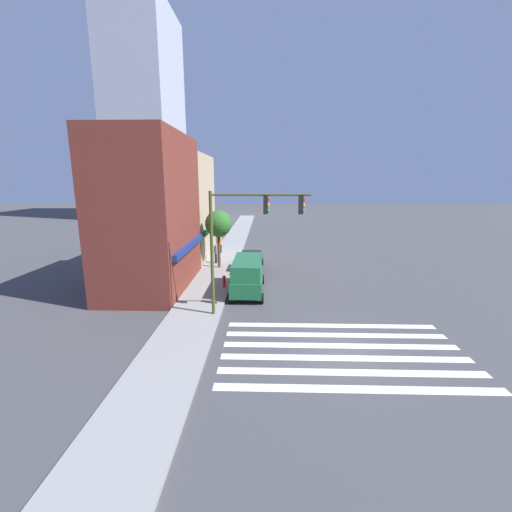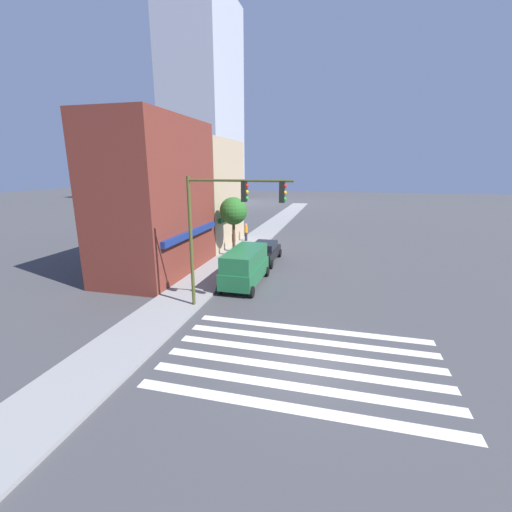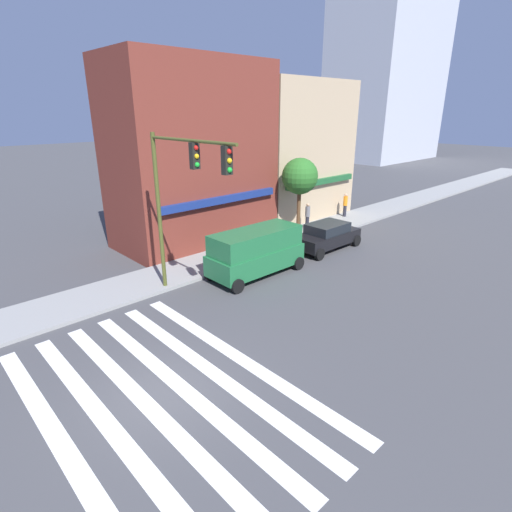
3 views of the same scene
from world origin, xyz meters
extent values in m
plane|color=#424244|center=(0.00, 0.00, 0.00)|extent=(200.00, 200.00, 0.00)
cube|color=gray|center=(0.00, 7.50, 0.07)|extent=(120.00, 3.00, 0.15)
cube|color=silver|center=(-2.83, 0.00, 0.00)|extent=(0.50, 10.80, 0.01)
cube|color=silver|center=(-1.70, 0.00, 0.00)|extent=(0.50, 10.80, 0.01)
cube|color=silver|center=(-0.57, 0.00, 0.00)|extent=(0.50, 10.80, 0.01)
cube|color=silver|center=(0.57, 0.00, 0.00)|extent=(0.50, 10.80, 0.01)
cube|color=silver|center=(1.70, 0.00, 0.00)|extent=(0.50, 10.80, 0.01)
cube|color=silver|center=(2.83, 0.00, 0.00)|extent=(0.50, 10.80, 0.01)
cube|color=maroon|center=(9.39, 11.50, 5.31)|extent=(9.54, 5.00, 10.62)
cube|color=navy|center=(9.39, 8.85, 3.00)|extent=(8.11, 0.30, 0.40)
cube|color=tan|center=(18.52, 11.50, 4.93)|extent=(8.50, 5.00, 9.86)
cube|color=#1E592D|center=(18.52, 8.85, 3.00)|extent=(7.23, 0.30, 0.40)
cube|color=#B2B7C1|center=(59.01, 27.88, 20.10)|extent=(18.83, 11.75, 40.20)
cylinder|color=#474C1E|center=(3.98, 6.40, 3.49)|extent=(0.18, 0.18, 6.98)
cylinder|color=#474C1E|center=(3.98, 3.76, 6.78)|extent=(0.12, 5.28, 0.12)
cube|color=black|center=(3.98, 3.49, 6.25)|extent=(0.32, 0.24, 0.95)
sphere|color=red|center=(3.98, 3.36, 6.55)|extent=(0.18, 0.18, 0.18)
sphere|color=#EAAD14|center=(3.98, 3.36, 6.25)|extent=(0.18, 0.18, 0.18)
sphere|color=green|center=(3.98, 3.36, 5.95)|extent=(0.18, 0.18, 0.18)
cube|color=black|center=(3.98, 1.65, 6.25)|extent=(0.32, 0.24, 0.95)
sphere|color=red|center=(3.98, 1.52, 6.55)|extent=(0.18, 0.18, 0.18)
sphere|color=#EAAD14|center=(3.98, 1.52, 6.25)|extent=(0.18, 0.18, 0.18)
sphere|color=green|center=(3.98, 1.52, 5.95)|extent=(0.18, 0.18, 0.18)
cube|color=#1E6638|center=(8.18, 4.70, 0.84)|extent=(5.01, 2.03, 1.00)
cube|color=#1E6638|center=(8.18, 4.70, 1.84)|extent=(4.76, 1.87, 1.00)
cylinder|color=black|center=(6.09, 5.70, 0.34)|extent=(0.68, 0.22, 0.68)
cylinder|color=black|center=(6.09, 3.70, 0.34)|extent=(0.68, 0.22, 0.68)
cylinder|color=black|center=(10.27, 5.70, 0.34)|extent=(0.68, 0.22, 0.68)
cylinder|color=black|center=(10.27, 3.70, 0.34)|extent=(0.68, 0.22, 0.68)
cube|color=black|center=(13.95, 4.70, 0.69)|extent=(4.41, 1.84, 0.70)
cube|color=black|center=(13.95, 4.70, 1.31)|extent=(2.43, 1.68, 0.55)
cylinder|color=black|center=(12.16, 5.60, 0.34)|extent=(0.68, 0.22, 0.68)
cylinder|color=black|center=(12.16, 3.80, 0.34)|extent=(0.68, 0.22, 0.68)
cylinder|color=black|center=(15.74, 5.60, 0.34)|extent=(0.68, 0.22, 0.68)
cylinder|color=black|center=(15.74, 3.80, 0.34)|extent=(0.68, 0.22, 0.68)
cylinder|color=#23232D|center=(20.80, 8.20, 0.57)|extent=(0.26, 0.26, 0.85)
cylinder|color=orange|center=(20.80, 8.20, 1.35)|extent=(0.32, 0.32, 0.70)
sphere|color=tan|center=(20.80, 8.20, 1.81)|extent=(0.22, 0.22, 0.22)
cylinder|color=#23232D|center=(16.12, 8.00, 0.57)|extent=(0.26, 0.26, 0.85)
cylinder|color=slate|center=(16.12, 8.00, 1.35)|extent=(0.32, 0.32, 0.70)
sphere|color=tan|center=(16.12, 8.00, 1.81)|extent=(0.22, 0.22, 0.22)
cylinder|color=red|center=(8.96, 6.40, 0.47)|extent=(0.20, 0.20, 0.65)
sphere|color=red|center=(8.96, 6.40, 0.87)|extent=(0.24, 0.24, 0.24)
cylinder|color=brown|center=(14.58, 7.50, 1.65)|extent=(0.24, 0.24, 3.00)
sphere|color=#286623|center=(14.58, 7.50, 3.94)|extent=(2.26, 2.26, 2.26)
camera|label=1|loc=(-14.14, 3.47, 7.49)|focal=24.00mm
camera|label=2|loc=(-12.07, -1.15, 7.38)|focal=24.00mm
camera|label=3|loc=(-4.57, -8.84, 7.81)|focal=28.00mm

